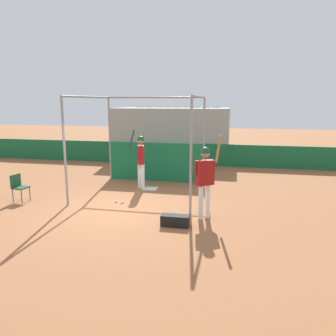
% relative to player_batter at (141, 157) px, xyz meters
% --- Properties ---
extents(ground_plane, '(60.00, 60.00, 0.00)m').
position_rel_player_batter_xyz_m(ground_plane, '(-0.08, -2.48, -1.14)').
color(ground_plane, '#935B38').
extents(outfield_wall, '(24.00, 0.12, 1.05)m').
position_rel_player_batter_xyz_m(outfield_wall, '(-0.08, 4.67, -0.62)').
color(outfield_wall, '#196038').
rests_on(outfield_wall, ground).
extents(bleacher_section, '(5.95, 3.20, 2.73)m').
position_rel_player_batter_xyz_m(bleacher_section, '(-0.08, 6.33, 0.21)').
color(bleacher_section, '#9E9E99').
rests_on(bleacher_section, ground).
extents(batting_cage, '(3.75, 3.57, 3.21)m').
position_rel_player_batter_xyz_m(batting_cage, '(0.25, 0.57, 0.19)').
color(batting_cage, gray).
rests_on(batting_cage, ground).
extents(home_plate, '(0.44, 0.44, 0.02)m').
position_rel_player_batter_xyz_m(home_plate, '(0.36, -0.01, -1.14)').
color(home_plate, white).
rests_on(home_plate, ground).
extents(player_batter, '(0.61, 0.85, 2.02)m').
position_rel_player_batter_xyz_m(player_batter, '(0.00, 0.00, 0.00)').
color(player_batter, white).
rests_on(player_batter, ground).
extents(player_waiting, '(0.67, 0.75, 2.23)m').
position_rel_player_batter_xyz_m(player_waiting, '(2.50, -2.62, 0.03)').
color(player_waiting, white).
rests_on(player_waiting, ground).
extents(folding_chair, '(0.45, 0.45, 0.84)m').
position_rel_player_batter_xyz_m(folding_chair, '(-3.26, -2.25, -0.63)').
color(folding_chair, '#194C2D').
rests_on(folding_chair, ground).
extents(equipment_bag, '(0.70, 0.28, 0.28)m').
position_rel_player_batter_xyz_m(equipment_bag, '(1.84, -3.31, -1.00)').
color(equipment_bag, black).
rests_on(equipment_bag, ground).
extents(baseball, '(0.07, 0.07, 0.07)m').
position_rel_player_batter_xyz_m(baseball, '(-0.27, -1.78, -1.11)').
color(baseball, white).
rests_on(baseball, ground).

